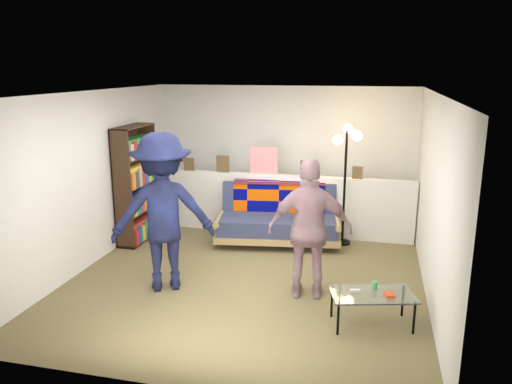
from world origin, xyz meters
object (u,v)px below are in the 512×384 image
futon_sofa (279,219)px  person_right (310,230)px  coffee_table (373,295)px  person_left (163,212)px  bookshelf (136,188)px  floor_lamp (346,161)px

futon_sofa → person_right: 1.99m
coffee_table → person_right: bearing=144.3°
coffee_table → person_left: bearing=171.3°
bookshelf → coffee_table: bearing=-27.7°
bookshelf → floor_lamp: (3.21, 0.62, 0.47)m
futon_sofa → person_left: 2.31m
floor_lamp → person_left: person_left is taller
floor_lamp → person_left: size_ratio=0.95×
bookshelf → coffee_table: (3.70, -1.94, -0.51)m
futon_sofa → person_right: person_right is taller
bookshelf → floor_lamp: 3.30m
futon_sofa → bookshelf: size_ratio=1.10×
futon_sofa → person_left: size_ratio=1.03×
futon_sofa → floor_lamp: bearing=12.0°
bookshelf → person_right: bearing=-25.4°
bookshelf → person_left: size_ratio=0.94×
bookshelf → floor_lamp: floor_lamp is taller
person_left → person_right: 1.80m
futon_sofa → floor_lamp: (0.99, 0.21, 0.94)m
person_left → bookshelf: bearing=-80.0°
futon_sofa → coffee_table: 2.77m
bookshelf → person_right: (2.94, -1.39, -0.01)m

